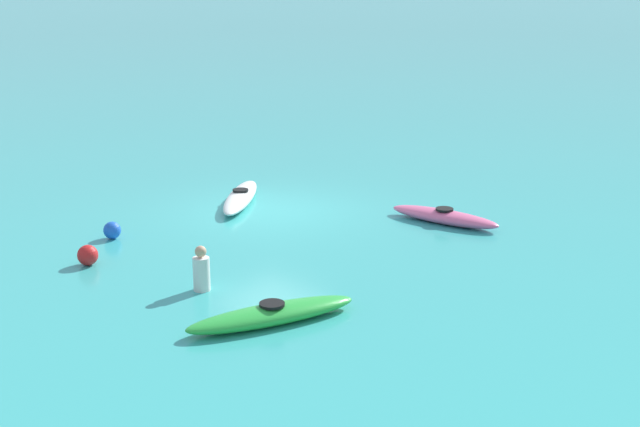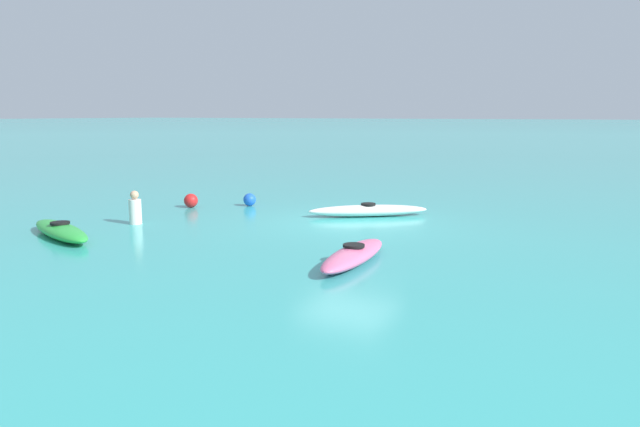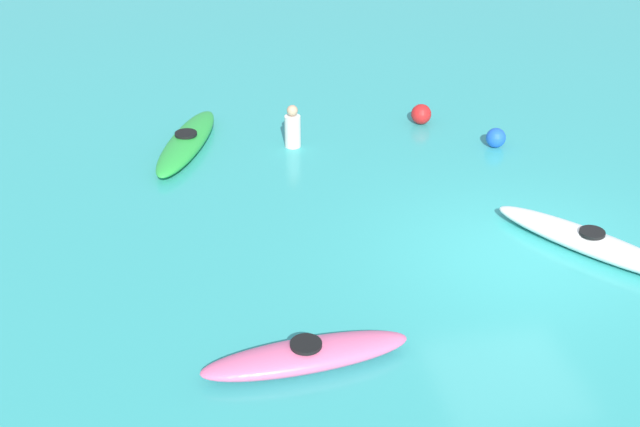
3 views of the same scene
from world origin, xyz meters
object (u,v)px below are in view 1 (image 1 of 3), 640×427
kayak_green (272,314)px  kayak_white (241,197)px  buoy_red (88,255)px  person_near_shore (201,271)px  buoy_blue (112,230)px  kayak_pink (444,217)px

kayak_green → kayak_white: bearing=-129.7°
kayak_green → buoy_red: bearing=-86.0°
kayak_white → person_near_shore: 6.31m
buoy_blue → kayak_pink: bearing=140.5°
buoy_blue → buoy_red: (1.40, 1.12, 0.02)m
kayak_white → person_near_shore: person_near_shore is taller
buoy_blue → person_near_shore: person_near_shore is taller
kayak_pink → kayak_green: bearing=9.1°
kayak_pink → person_near_shore: person_near_shore is taller
buoy_red → person_near_shore: bearing=101.7°
person_near_shore → kayak_pink: bearing=171.9°
kayak_pink → buoy_blue: buoy_blue is taller
kayak_white → buoy_blue: 4.04m
kayak_green → buoy_blue: buoy_blue is taller
person_near_shore → kayak_white: bearing=-140.2°
kayak_white → kayak_pink: 5.36m
kayak_pink → kayak_white: bearing=-68.7°
buoy_blue → buoy_red: bearing=38.7°
kayak_white → buoy_red: size_ratio=7.29×
kayak_green → buoy_blue: (-1.06, -6.06, 0.03)m
kayak_green → kayak_pink: same height
kayak_white → buoy_blue: bearing=0.9°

